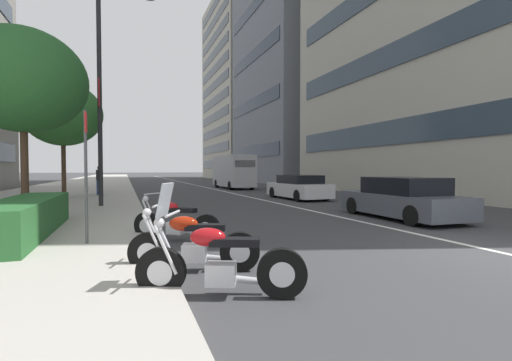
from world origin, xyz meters
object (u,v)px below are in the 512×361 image
Objects in this scene: motorcycle_far_end_row at (175,223)px; motorcycle_mid_row at (218,263)px; street_tree_by_lamp_post at (23,81)px; pedestrian_on_plaza at (99,180)px; street_tree_mid_sidewalk at (63,114)px; street_lamp_with_banners at (108,78)px; motorcycle_by_sign_pole at (193,246)px; car_mid_block_traffic at (298,188)px; delivery_van_ahead at (233,171)px; parking_sign_by_curb at (86,164)px; car_approaching_light at (402,199)px.

motorcycle_mid_row is at bearing 128.78° from motorcycle_far_end_row.
pedestrian_on_plaza is at bearing -8.40° from street_tree_by_lamp_post.
street_tree_by_lamp_post is at bearing -179.35° from street_tree_mid_sidewalk.
street_lamp_with_banners is 5.23× the size of pedestrian_on_plaza.
motorcycle_mid_row is 1.15× the size of motorcycle_far_end_row.
motorcycle_by_sign_pole is at bearing 127.00° from motorcycle_far_end_row.
motorcycle_mid_row is 15.52m from car_mid_block_traffic.
street_tree_by_lamp_post is (7.13, 3.93, 3.96)m from motorcycle_by_sign_pole.
pedestrian_on_plaza reaches higher than car_mid_block_traffic.
street_lamp_with_banners is at bearing 97.99° from car_mid_block_traffic.
motorcycle_mid_row is 0.36× the size of street_tree_by_lamp_post.
delivery_van_ahead is (25.15, -7.74, 1.07)m from motorcycle_mid_row.
motorcycle_far_end_row is at bearing -77.89° from parking_sign_by_curb.
car_mid_block_traffic is at bearing -98.09° from motorcycle_mid_row.
street_tree_by_lamp_post reaches higher than car_approaching_light.
car_mid_block_traffic is 13.15m from street_tree_mid_sidewalk.
car_approaching_light is 1.73× the size of parking_sign_by_curb.
car_approaching_light is 12.37m from street_lamp_with_banners.
street_tree_by_lamp_post is at bearing -10.10° from motorcycle_far_end_row.
motorcycle_mid_row is 0.23× the size of street_lamp_with_banners.
motorcycle_by_sign_pole is 25.16m from delivery_van_ahead.
motorcycle_by_sign_pole is 17.47m from pedestrian_on_plaza.
car_approaching_light is 8.26m from car_mid_block_traffic.
motorcycle_mid_row reaches higher than motorcycle_by_sign_pole.
motorcycle_mid_row is 0.45× the size of car_approaching_light.
car_mid_block_traffic is at bearing -105.21° from street_tree_mid_sidewalk.
car_approaching_light is at bearing -105.97° from street_tree_by_lamp_post.
car_mid_block_traffic reaches higher than motorcycle_by_sign_pole.
car_mid_block_traffic is 0.73× the size of delivery_van_ahead.
car_approaching_light reaches higher than car_mid_block_traffic.
delivery_van_ahead is at bearing -23.90° from parking_sign_by_curb.
street_lamp_with_banners reaches higher than motorcycle_far_end_row.
motorcycle_mid_row is at bearing -171.46° from street_lamp_with_banners.
car_mid_block_traffic is 11.76m from pedestrian_on_plaza.
delivery_van_ahead is 1.02× the size of street_tree_mid_sidewalk.
car_mid_block_traffic is (8.26, -0.34, -0.01)m from car_approaching_light.
motorcycle_far_end_row is at bearing -162.18° from street_tree_mid_sidewalk.
delivery_van_ahead reaches higher than motorcycle_by_sign_pole.
car_mid_block_traffic is at bearing -179.89° from delivery_van_ahead.
motorcycle_mid_row is 0.46× the size of car_mid_block_traffic.
parking_sign_by_curb reaches higher than motorcycle_mid_row.
street_tree_mid_sidewalk is at bearing 72.48° from car_mid_block_traffic.
street_tree_mid_sidewalk reaches higher than pedestrian_on_plaza.
pedestrian_on_plaza is (10.16, -1.50, -3.36)m from street_tree_by_lamp_post.
motorcycle_by_sign_pole is at bearing 143.81° from car_mid_block_traffic.
motorcycle_by_sign_pole is at bearing -62.90° from motorcycle_mid_row.
street_tree_mid_sidewalk reaches higher than street_tree_by_lamp_post.
motorcycle_by_sign_pole is 0.44× the size of car_approaching_light.
motorcycle_mid_row is at bearing 125.83° from car_approaching_light.
delivery_van_ahead is at bearing -84.21° from motorcycle_mid_row.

